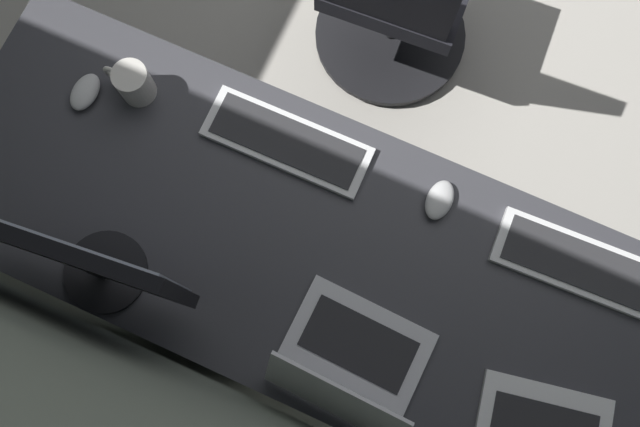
% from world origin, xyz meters
% --- Properties ---
extents(wall_back, '(5.06, 0.10, 2.60)m').
position_xyz_m(wall_back, '(0.00, 2.04, 1.30)').
color(wall_back, slate).
rests_on(wall_back, ground).
extents(desk, '(1.90, 0.70, 0.73)m').
position_xyz_m(desk, '(-0.09, 1.62, 0.66)').
color(desk, '#38383D').
rests_on(desk, ground).
extents(drawer_pedestal, '(0.40, 0.51, 0.69)m').
position_xyz_m(drawer_pedestal, '(0.12, 1.65, 0.35)').
color(drawer_pedestal, '#38383D').
rests_on(drawer_pedestal, ground).
extents(monitor_primary, '(0.51, 0.20, 0.45)m').
position_xyz_m(monitor_primary, '(0.34, 1.87, 0.99)').
color(monitor_primary, black).
rests_on(monitor_primary, desk).
extents(laptop_leftmost, '(0.33, 0.28, 0.20)m').
position_xyz_m(laptop_leftmost, '(-0.28, 1.83, 0.78)').
color(laptop_leftmost, silver).
rests_on(laptop_leftmost, desk).
extents(keyboard_main, '(0.42, 0.14, 0.02)m').
position_xyz_m(keyboard_main, '(0.08, 1.40, 0.74)').
color(keyboard_main, silver).
rests_on(keyboard_main, desk).
extents(keyboard_spare, '(0.42, 0.16, 0.02)m').
position_xyz_m(keyboard_spare, '(-0.69, 1.39, 0.74)').
color(keyboard_spare, silver).
rests_on(keyboard_spare, desk).
extents(mouse_main, '(0.06, 0.10, 0.03)m').
position_xyz_m(mouse_main, '(0.60, 1.49, 0.75)').
color(mouse_main, silver).
rests_on(mouse_main, desk).
extents(mouse_spare, '(0.06, 0.10, 0.03)m').
position_xyz_m(mouse_spare, '(-0.32, 1.38, 0.75)').
color(mouse_spare, silver).
rests_on(mouse_spare, desk).
extents(coffee_mug, '(0.13, 0.09, 0.10)m').
position_xyz_m(coffee_mug, '(0.48, 1.43, 0.78)').
color(coffee_mug, silver).
rests_on(coffee_mug, desk).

